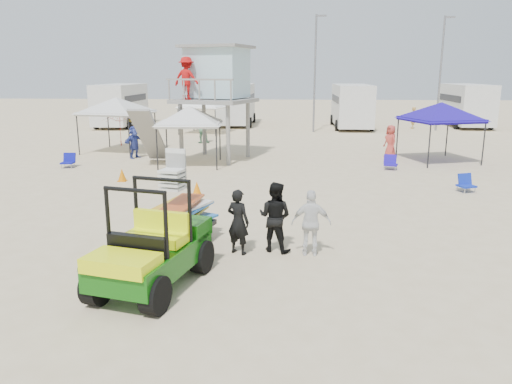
# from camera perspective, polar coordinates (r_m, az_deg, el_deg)

# --- Properties ---
(ground) EXTENTS (140.00, 140.00, 0.00)m
(ground) POSITION_cam_1_polar(r_m,az_deg,el_deg) (9.93, -4.12, -11.37)
(ground) COLOR beige
(ground) RESTS_ON ground
(utility_cart) EXTENTS (2.00, 3.01, 2.10)m
(utility_cart) POSITION_cam_1_polar(r_m,az_deg,el_deg) (9.97, -12.07, -5.50)
(utility_cart) COLOR #10530D
(utility_cart) RESTS_ON ground
(surf_trailer) EXTENTS (1.68, 2.47, 2.14)m
(surf_trailer) POSITION_cam_1_polar(r_m,az_deg,el_deg) (12.16, -9.04, -2.41)
(surf_trailer) COLOR black
(surf_trailer) RESTS_ON ground
(man_left) EXTENTS (0.67, 0.58, 1.56)m
(man_left) POSITION_cam_1_polar(r_m,az_deg,el_deg) (11.66, -2.06, -3.42)
(man_left) COLOR black
(man_left) RESTS_ON ground
(man_mid) EXTENTS (1.00, 0.89, 1.69)m
(man_mid) POSITION_cam_1_polar(r_m,az_deg,el_deg) (11.82, 2.17, -2.85)
(man_mid) COLOR black
(man_mid) RESTS_ON ground
(man_right) EXTENTS (0.92, 0.39, 1.56)m
(man_right) POSITION_cam_1_polar(r_m,az_deg,el_deg) (11.61, 6.33, -3.55)
(man_right) COLOR white
(man_right) RESTS_ON ground
(lifeguard_tower) EXTENTS (4.13, 4.13, 5.29)m
(lifeguard_tower) POSITION_cam_1_polar(r_m,az_deg,el_deg) (24.40, -4.97, 12.94)
(lifeguard_tower) COLOR gray
(lifeguard_tower) RESTS_ON ground
(canopy_blue) EXTENTS (3.70, 3.70, 3.21)m
(canopy_blue) POSITION_cam_1_polar(r_m,az_deg,el_deg) (25.16, 20.45, 9.25)
(canopy_blue) COLOR black
(canopy_blue) RESTS_ON ground
(canopy_white_a) EXTENTS (2.95, 2.95, 3.10)m
(canopy_white_a) POSITION_cam_1_polar(r_m,az_deg,el_deg) (22.97, -7.66, 9.37)
(canopy_white_a) COLOR black
(canopy_white_a) RESTS_ON ground
(canopy_white_b) EXTENTS (3.62, 3.62, 3.29)m
(canopy_white_b) POSITION_cam_1_polar(r_m,az_deg,el_deg) (27.63, -15.71, 10.08)
(canopy_white_b) COLOR black
(canopy_white_b) RESTS_ON ground
(canopy_white_c) EXTENTS (3.36, 3.36, 3.03)m
(canopy_white_c) POSITION_cam_1_polar(r_m,az_deg,el_deg) (35.20, -6.03, 10.73)
(canopy_white_c) COLOR black
(canopy_white_c) RESTS_ON ground
(umbrella_a) EXTENTS (2.46, 2.49, 1.83)m
(umbrella_a) POSITION_cam_1_polar(r_m,az_deg,el_deg) (30.03, -15.25, 6.85)
(umbrella_a) COLOR #AC1F12
(umbrella_a) RESTS_ON ground
(umbrella_b) EXTENTS (2.04, 2.07, 1.56)m
(umbrella_b) POSITION_cam_1_polar(r_m,az_deg,el_deg) (30.67, -13.41, 6.83)
(umbrella_b) COLOR yellow
(umbrella_b) RESTS_ON ground
(cone_near) EXTENTS (0.34, 0.34, 0.50)m
(cone_near) POSITION_cam_1_polar(r_m,az_deg,el_deg) (17.39, -6.77, 0.40)
(cone_near) COLOR orange
(cone_near) RESTS_ON ground
(cone_far) EXTENTS (0.34, 0.34, 0.50)m
(cone_far) POSITION_cam_1_polar(r_m,az_deg,el_deg) (20.25, -15.06, 1.90)
(cone_far) COLOR orange
(cone_far) RESTS_ON ground
(beach_chair_a) EXTENTS (0.57, 0.61, 0.64)m
(beach_chair_a) POSITION_cam_1_polar(r_m,az_deg,el_deg) (23.99, -20.64, 3.41)
(beach_chair_a) COLOR #0D1195
(beach_chair_a) RESTS_ON ground
(beach_chair_b) EXTENTS (0.68, 0.75, 0.64)m
(beach_chair_b) POSITION_cam_1_polar(r_m,az_deg,el_deg) (19.39, 22.83, 0.97)
(beach_chair_b) COLOR #1028AF
(beach_chair_b) RESTS_ON ground
(beach_chair_c) EXTENTS (0.67, 0.73, 0.64)m
(beach_chair_c) POSITION_cam_1_polar(r_m,az_deg,el_deg) (22.75, 15.12, 3.30)
(beach_chair_c) COLOR #200FAC
(beach_chair_c) RESTS_ON ground
(rv_far_left) EXTENTS (2.64, 6.80, 3.25)m
(rv_far_left) POSITION_cam_1_polar(r_m,az_deg,el_deg) (41.19, -15.23, 9.78)
(rv_far_left) COLOR silver
(rv_far_left) RESTS_ON ground
(rv_mid_left) EXTENTS (2.65, 6.50, 3.25)m
(rv_mid_left) POSITION_cam_1_polar(r_m,az_deg,el_deg) (40.71, -2.26, 10.20)
(rv_mid_left) COLOR silver
(rv_mid_left) RESTS_ON ground
(rv_mid_right) EXTENTS (2.64, 7.00, 3.25)m
(rv_mid_right) POSITION_cam_1_polar(r_m,az_deg,el_deg) (39.27, 10.87, 9.85)
(rv_mid_right) COLOR silver
(rv_mid_right) RESTS_ON ground
(rv_far_right) EXTENTS (2.64, 6.60, 3.25)m
(rv_far_right) POSITION_cam_1_polar(r_m,az_deg,el_deg) (42.73, 22.85, 9.33)
(rv_far_right) COLOR silver
(rv_far_right) RESTS_ON ground
(light_pole_left) EXTENTS (0.14, 0.14, 8.00)m
(light_pole_left) POSITION_cam_1_polar(r_m,az_deg,el_deg) (35.96, 6.74, 13.18)
(light_pole_left) COLOR slate
(light_pole_left) RESTS_ON ground
(light_pole_right) EXTENTS (0.14, 0.14, 8.00)m
(light_pole_right) POSITION_cam_1_polar(r_m,az_deg,el_deg) (38.92, 20.31, 12.48)
(light_pole_right) COLOR slate
(light_pole_right) RESTS_ON ground
(distant_beachgoers) EXTENTS (17.73, 15.55, 1.84)m
(distant_beachgoers) POSITION_cam_1_polar(r_m,az_deg,el_deg) (28.19, -1.00, 6.76)
(distant_beachgoers) COLOR #BF9047
(distant_beachgoers) RESTS_ON ground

